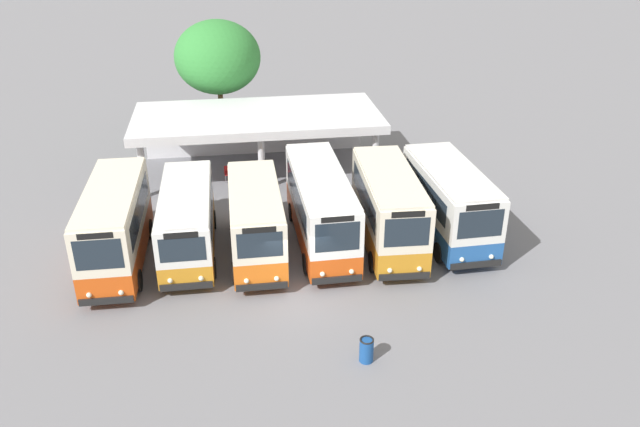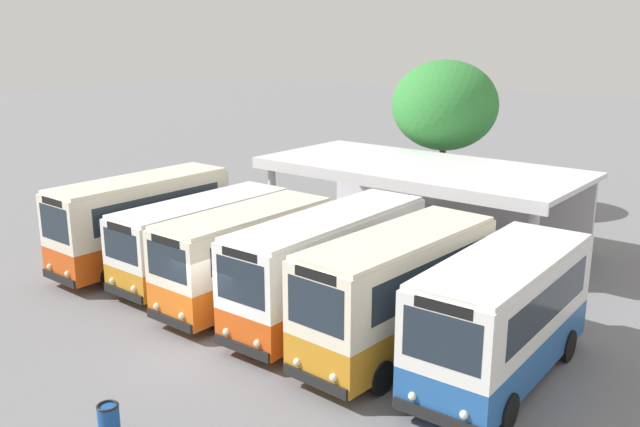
# 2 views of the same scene
# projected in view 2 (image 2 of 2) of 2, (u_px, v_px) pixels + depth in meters

# --- Properties ---
(ground_plane) EXTENTS (180.00, 180.00, 0.00)m
(ground_plane) POSITION_uv_depth(u_px,v_px,m) (209.00, 347.00, 19.71)
(ground_plane) COLOR slate
(city_bus_nearest_orange) EXTENTS (2.30, 7.30, 3.52)m
(city_bus_nearest_orange) POSITION_uv_depth(u_px,v_px,m) (142.00, 219.00, 26.05)
(city_bus_nearest_orange) COLOR black
(city_bus_nearest_orange) RESTS_ON ground
(city_bus_second_in_row) EXTENTS (2.29, 7.21, 2.99)m
(city_bus_second_in_row) POSITION_uv_depth(u_px,v_px,m) (204.00, 236.00, 24.74)
(city_bus_second_in_row) COLOR black
(city_bus_second_in_row) RESTS_ON ground
(city_bus_middle_cream) EXTENTS (2.27, 6.65, 3.24)m
(city_bus_middle_cream) POSITION_uv_depth(u_px,v_px,m) (246.00, 253.00, 22.39)
(city_bus_middle_cream) COLOR black
(city_bus_middle_cream) RESTS_ON ground
(city_bus_fourth_amber) EXTENTS (2.32, 8.04, 3.43)m
(city_bus_fourth_amber) POSITION_uv_depth(u_px,v_px,m) (330.00, 263.00, 21.16)
(city_bus_fourth_amber) COLOR black
(city_bus_fourth_amber) RESTS_ON ground
(city_bus_fifth_blue) EXTENTS (2.54, 7.13, 3.51)m
(city_bus_fifth_blue) POSITION_uv_depth(u_px,v_px,m) (398.00, 289.00, 18.90)
(city_bus_fifth_blue) COLOR black
(city_bus_fifth_blue) RESTS_ON ground
(city_bus_far_end_green) EXTENTS (2.58, 7.03, 3.38)m
(city_bus_far_end_green) POSITION_uv_depth(u_px,v_px,m) (502.00, 313.00, 17.45)
(city_bus_far_end_green) COLOR black
(city_bus_far_end_green) RESTS_ON ground
(terminal_canopy) EXTENTS (13.59, 6.43, 3.40)m
(terminal_canopy) POSITION_uv_depth(u_px,v_px,m) (428.00, 178.00, 29.63)
(terminal_canopy) COLOR silver
(terminal_canopy) RESTS_ON ground
(waiting_chair_end_by_column) EXTENTS (0.45, 0.45, 0.86)m
(waiting_chair_end_by_column) POSITION_uv_depth(u_px,v_px,m) (367.00, 229.00, 29.77)
(waiting_chair_end_by_column) COLOR slate
(waiting_chair_end_by_column) RESTS_ON ground
(waiting_chair_second_from_end) EXTENTS (0.45, 0.45, 0.86)m
(waiting_chair_second_from_end) POSITION_uv_depth(u_px,v_px,m) (381.00, 232.00, 29.33)
(waiting_chair_second_from_end) COLOR slate
(waiting_chair_second_from_end) RESTS_ON ground
(waiting_chair_middle_seat) EXTENTS (0.45, 0.45, 0.86)m
(waiting_chair_middle_seat) POSITION_uv_depth(u_px,v_px,m) (396.00, 234.00, 28.90)
(waiting_chair_middle_seat) COLOR slate
(waiting_chair_middle_seat) RESTS_ON ground
(waiting_chair_fourth_seat) EXTENTS (0.45, 0.45, 0.86)m
(waiting_chair_fourth_seat) POSITION_uv_depth(u_px,v_px,m) (410.00, 238.00, 28.42)
(waiting_chair_fourth_seat) COLOR slate
(waiting_chair_fourth_seat) RESTS_ON ground
(roadside_tree_behind_canopy) EXTENTS (5.27, 5.27, 7.57)m
(roadside_tree_behind_canopy) POSITION_uv_depth(u_px,v_px,m) (445.00, 106.00, 33.84)
(roadside_tree_behind_canopy) COLOR brown
(roadside_tree_behind_canopy) RESTS_ON ground
(litter_bin_apron) EXTENTS (0.49, 0.49, 0.90)m
(litter_bin_apron) POSITION_uv_depth(u_px,v_px,m) (109.00, 423.00, 15.08)
(litter_bin_apron) COLOR #19478C
(litter_bin_apron) RESTS_ON ground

